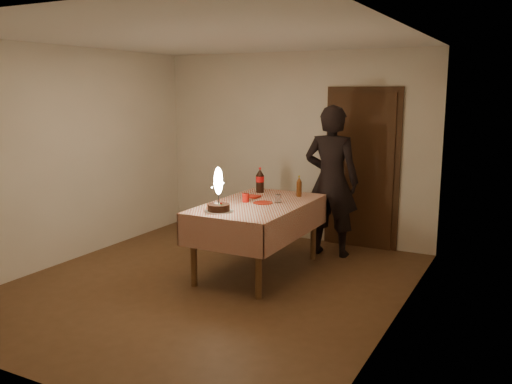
% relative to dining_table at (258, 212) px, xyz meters
% --- Properties ---
extents(ground, '(4.00, 4.50, 0.01)m').
position_rel_dining_table_xyz_m(ground, '(-0.27, -0.66, -0.71)').
color(ground, brown).
rests_on(ground, ground).
extents(room_shell, '(4.04, 4.54, 2.62)m').
position_rel_dining_table_xyz_m(room_shell, '(-0.23, -0.58, 0.95)').
color(room_shell, silver).
rests_on(room_shell, ground).
extents(dining_table, '(1.02, 1.72, 0.81)m').
position_rel_dining_table_xyz_m(dining_table, '(0.00, 0.00, 0.00)').
color(dining_table, brown).
rests_on(dining_table, ground).
extents(birthday_cake, '(0.30, 0.30, 0.47)m').
position_rel_dining_table_xyz_m(birthday_cake, '(-0.17, -0.57, 0.25)').
color(birthday_cake, white).
rests_on(birthday_cake, dining_table).
extents(red_plate, '(0.22, 0.22, 0.01)m').
position_rel_dining_table_xyz_m(red_plate, '(0.05, 0.02, 0.11)').
color(red_plate, '#B81D0C').
rests_on(red_plate, dining_table).
extents(red_cup, '(0.08, 0.08, 0.10)m').
position_rel_dining_table_xyz_m(red_cup, '(-0.15, -0.02, 0.16)').
color(red_cup, red).
rests_on(red_cup, dining_table).
extents(clear_cup, '(0.07, 0.07, 0.09)m').
position_rel_dining_table_xyz_m(clear_cup, '(0.19, 0.13, 0.15)').
color(clear_cup, silver).
rests_on(clear_cup, dining_table).
extents(napkin_stack, '(0.15, 0.15, 0.02)m').
position_rel_dining_table_xyz_m(napkin_stack, '(-0.21, 0.27, 0.12)').
color(napkin_stack, red).
rests_on(napkin_stack, dining_table).
extents(cola_bottle, '(0.10, 0.10, 0.32)m').
position_rel_dining_table_xyz_m(cola_bottle, '(-0.28, 0.59, 0.26)').
color(cola_bottle, black).
rests_on(cola_bottle, dining_table).
extents(amber_bottle_right, '(0.06, 0.06, 0.25)m').
position_rel_dining_table_xyz_m(amber_bottle_right, '(0.26, 0.58, 0.23)').
color(amber_bottle_right, '#562A0E').
rests_on(amber_bottle_right, dining_table).
extents(photographer, '(0.72, 0.50, 1.91)m').
position_rel_dining_table_xyz_m(photographer, '(0.50, 1.03, 0.25)').
color(photographer, black).
rests_on(photographer, ground).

